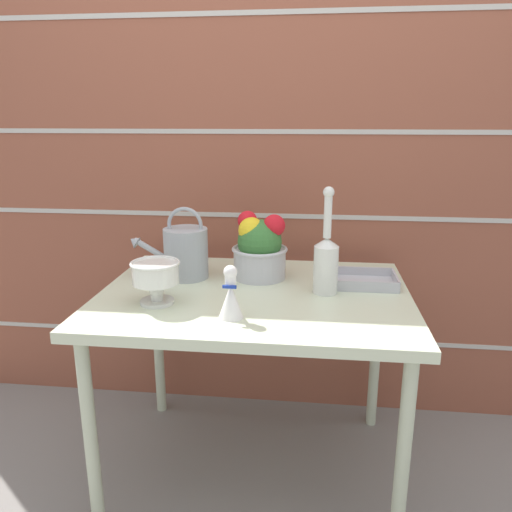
# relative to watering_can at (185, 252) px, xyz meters

# --- Properties ---
(ground_plane) EXTENTS (12.00, 12.00, 0.00)m
(ground_plane) POSITION_rel_watering_can_xyz_m (0.29, -0.13, -0.84)
(ground_plane) COLOR gray
(brick_wall) EXTENTS (3.60, 0.08, 2.20)m
(brick_wall) POSITION_rel_watering_can_xyz_m (0.29, 0.40, 0.26)
(brick_wall) COLOR brown
(brick_wall) RESTS_ON ground_plane
(patio_table) EXTENTS (1.09, 0.83, 0.74)m
(patio_table) POSITION_rel_watering_can_xyz_m (0.29, -0.13, -0.17)
(patio_table) COLOR beige
(patio_table) RESTS_ON ground_plane
(watering_can) EXTENTS (0.31, 0.17, 0.28)m
(watering_can) POSITION_rel_watering_can_xyz_m (0.00, 0.00, 0.00)
(watering_can) COLOR #9EA3A8
(watering_can) RESTS_ON patio_table
(crystal_pedestal_bowl) EXTENTS (0.16, 0.16, 0.14)m
(crystal_pedestal_bowl) POSITION_rel_watering_can_xyz_m (-0.02, -0.29, -0.00)
(crystal_pedestal_bowl) COLOR silver
(crystal_pedestal_bowl) RESTS_ON patio_table
(flower_planter) EXTENTS (0.21, 0.21, 0.26)m
(flower_planter) POSITION_rel_watering_can_xyz_m (0.29, 0.03, 0.02)
(flower_planter) COLOR #BCBCC1
(flower_planter) RESTS_ON patio_table
(glass_decanter) EXTENTS (0.09, 0.09, 0.38)m
(glass_decanter) POSITION_rel_watering_can_xyz_m (0.53, -0.12, 0.02)
(glass_decanter) COLOR silver
(glass_decanter) RESTS_ON patio_table
(figurine_vase) EXTENTS (0.08, 0.08, 0.17)m
(figurine_vase) POSITION_rel_watering_can_xyz_m (0.24, -0.38, -0.03)
(figurine_vase) COLOR white
(figurine_vase) RESTS_ON patio_table
(wire_tray) EXTENTS (0.24, 0.18, 0.04)m
(wire_tray) POSITION_rel_watering_can_xyz_m (0.68, -0.01, -0.09)
(wire_tray) COLOR #B7B7BC
(wire_tray) RESTS_ON patio_table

